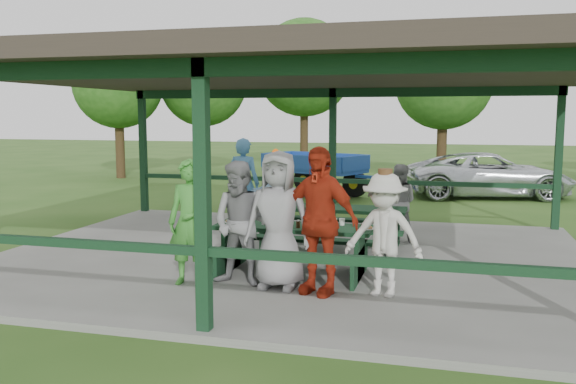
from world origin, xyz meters
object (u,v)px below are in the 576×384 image
(picnic_table_near, at_px, (294,244))
(contestant_green, at_px, (190,222))
(contestant_grey_left, at_px, (241,224))
(contestant_grey_mid, at_px, (278,220))
(spectator_blue, at_px, (244,183))
(spectator_lblue, at_px, (277,198))
(spectator_grey, at_px, (398,202))
(pickup_truck, at_px, (489,175))
(contestant_white_fedora, at_px, (384,235))
(contestant_red, at_px, (318,220))
(picnic_table_far, at_px, (332,222))
(farm_trailer, at_px, (315,174))

(picnic_table_near, distance_m, contestant_green, 1.62)
(contestant_green, distance_m, contestant_grey_left, 0.72)
(contestant_grey_mid, distance_m, spectator_blue, 4.60)
(spectator_lblue, relative_size, spectator_grey, 1.04)
(pickup_truck, bearing_deg, contestant_white_fedora, 158.77)
(picnic_table_near, bearing_deg, contestant_green, -144.12)
(picnic_table_near, distance_m, contestant_grey_left, 1.04)
(contestant_green, relative_size, contestant_red, 0.90)
(picnic_table_far, bearing_deg, spectator_lblue, 149.52)
(contestant_grey_mid, xyz_separation_m, contestant_red, (0.59, -0.11, 0.04))
(farm_trailer, bearing_deg, spectator_blue, -68.43)
(picnic_table_far, height_order, contestant_grey_mid, contestant_grey_mid)
(contestant_grey_left, distance_m, farm_trailer, 10.20)
(contestant_green, xyz_separation_m, pickup_truck, (4.69, 11.66, -0.31))
(contestant_grey_left, height_order, contestant_red, contestant_red)
(contestant_grey_left, bearing_deg, picnic_table_far, 80.57)
(picnic_table_far, relative_size, contestant_grey_mid, 1.38)
(picnic_table_far, xyz_separation_m, spectator_blue, (-2.18, 1.41, 0.49))
(contestant_red, bearing_deg, pickup_truck, 94.08)
(picnic_table_near, height_order, contestant_grey_mid, contestant_grey_mid)
(spectator_blue, height_order, farm_trailer, spectator_blue)
(picnic_table_near, bearing_deg, spectator_blue, 120.04)
(pickup_truck, bearing_deg, contestant_grey_mid, 151.90)
(contestant_grey_mid, bearing_deg, spectator_grey, 71.06)
(picnic_table_far, height_order, spectator_blue, spectator_blue)
(contestant_grey_left, height_order, spectator_grey, contestant_grey_left)
(contestant_grey_mid, bearing_deg, contestant_white_fedora, 0.40)
(picnic_table_near, bearing_deg, spectator_lblue, 110.96)
(picnic_table_near, distance_m, spectator_grey, 3.26)
(picnic_table_near, relative_size, contestant_grey_mid, 1.23)
(picnic_table_far, relative_size, spectator_lblue, 1.72)
(contestant_green, relative_size, contestant_grey_left, 1.01)
(contestant_grey_mid, height_order, farm_trailer, contestant_grey_mid)
(picnic_table_far, distance_m, contestant_green, 3.30)
(spectator_blue, bearing_deg, contestant_grey_left, 112.68)
(contestant_white_fedora, distance_m, spectator_grey, 3.74)
(spectator_lblue, bearing_deg, spectator_grey, -159.60)
(spectator_grey, bearing_deg, contestant_green, 58.30)
(contestant_grey_left, relative_size, contestant_red, 0.89)
(contestant_white_fedora, bearing_deg, spectator_lblue, 136.38)
(contestant_grey_mid, bearing_deg, spectator_lblue, 107.19)
(contestant_grey_left, bearing_deg, contestant_white_fedora, 6.15)
(contestant_red, bearing_deg, spectator_grey, 96.83)
(contestant_grey_left, bearing_deg, farm_trailer, 102.87)
(farm_trailer, bearing_deg, contestant_red, -53.51)
(spectator_lblue, relative_size, pickup_truck, 0.31)
(picnic_table_far, relative_size, contestant_green, 1.47)
(contestant_grey_left, height_order, pickup_truck, contestant_grey_left)
(spectator_lblue, bearing_deg, contestant_grey_mid, 121.27)
(picnic_table_near, bearing_deg, farm_trailer, 100.54)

